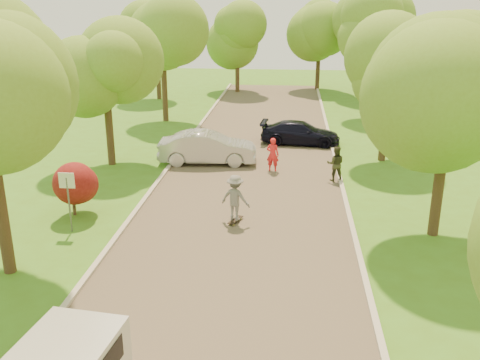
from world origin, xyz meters
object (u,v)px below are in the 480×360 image
at_px(street_sign, 68,190).
at_px(dark_sedan, 300,133).
at_px(person_olive, 335,164).
at_px(longboard, 235,220).
at_px(silver_sedan, 208,148).
at_px(skateboarder, 235,198).
at_px(person_striped, 273,155).

height_order(street_sign, dark_sedan, street_sign).
bearing_deg(person_olive, longboard, 54.18).
bearing_deg(longboard, street_sign, 33.52).
distance_m(silver_sedan, skateboarder, 7.58).
relative_size(longboard, person_striped, 0.56).
height_order(street_sign, person_striped, street_sign).
distance_m(silver_sedan, longboard, 7.61).
bearing_deg(street_sign, person_striped, 48.54).
bearing_deg(dark_sedan, person_striped, 170.32).
bearing_deg(street_sign, dark_sedan, 57.62).
distance_m(silver_sedan, person_striped, 3.40).
xyz_separation_m(longboard, skateboarder, (0.00, -0.00, 0.87)).
relative_size(skateboarder, person_striped, 1.05).
xyz_separation_m(street_sign, person_olive, (9.60, 6.47, -0.77)).
distance_m(silver_sedan, dark_sedan, 6.20).
distance_m(skateboarder, person_olive, 6.47).
height_order(silver_sedan, person_olive, person_olive).
bearing_deg(silver_sedan, person_olive, -113.51).
height_order(street_sign, silver_sedan, street_sign).
bearing_deg(person_olive, street_sign, 35.85).
bearing_deg(person_striped, dark_sedan, -93.21).
relative_size(longboard, person_olive, 0.57).
bearing_deg(longboard, skateboarder, 110.01).
height_order(dark_sedan, person_olive, person_olive).
bearing_deg(street_sign, person_olive, 34.00).
height_order(silver_sedan, dark_sedan, silver_sedan).
bearing_deg(dark_sedan, longboard, 172.90).
bearing_deg(skateboarder, person_striped, -79.96).
xyz_separation_m(dark_sedan, person_olive, (1.50, -6.30, 0.16)).
xyz_separation_m(silver_sedan, dark_sedan, (4.60, 4.15, -0.15)).
distance_m(dark_sedan, skateboarder, 11.68).
distance_m(longboard, person_striped, 6.43).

